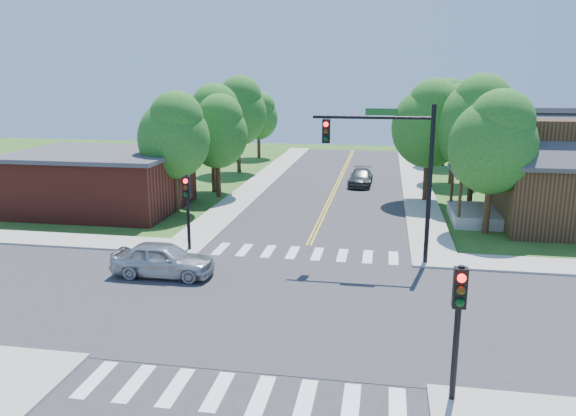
% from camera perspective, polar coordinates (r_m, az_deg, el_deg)
% --- Properties ---
extents(ground, '(100.00, 100.00, 0.00)m').
position_cam_1_polar(ground, '(21.37, -0.68, -9.79)').
color(ground, '#2B5019').
rests_on(ground, ground).
extents(road_ns, '(10.00, 90.00, 0.04)m').
position_cam_1_polar(road_ns, '(21.37, -0.68, -9.74)').
color(road_ns, '#2D2D30').
rests_on(road_ns, ground).
extents(road_ew, '(90.00, 10.00, 0.04)m').
position_cam_1_polar(road_ew, '(21.36, -0.68, -9.73)').
color(road_ew, '#2D2D30').
rests_on(road_ew, ground).
extents(intersection_patch, '(10.20, 10.20, 0.06)m').
position_cam_1_polar(intersection_patch, '(21.37, -0.68, -9.79)').
color(intersection_patch, '#2D2D30').
rests_on(intersection_patch, ground).
extents(sidewalk_nw, '(40.00, 40.00, 0.14)m').
position_cam_1_polar(sidewalk_nw, '(41.01, -18.65, 0.93)').
color(sidewalk_nw, '#9E9B93').
rests_on(sidewalk_nw, ground).
extents(crosswalk_north, '(8.85, 2.00, 0.01)m').
position_cam_1_polar(crosswalk_north, '(27.09, 1.73, -4.61)').
color(crosswalk_north, white).
rests_on(crosswalk_north, ground).
extents(crosswalk_south, '(8.85, 2.00, 0.01)m').
position_cam_1_polar(crosswalk_south, '(15.97, -4.98, -18.25)').
color(crosswalk_south, white).
rests_on(crosswalk_south, ground).
extents(centerline, '(0.30, 90.00, 0.01)m').
position_cam_1_polar(centerline, '(21.36, -0.68, -9.68)').
color(centerline, gold).
rests_on(centerline, ground).
extents(signal_mast_ne, '(5.30, 0.42, 7.20)m').
position_cam_1_polar(signal_mast_ne, '(25.16, 10.49, 5.02)').
color(signal_mast_ne, black).
rests_on(signal_mast_ne, ground).
extents(signal_pole_se, '(0.34, 0.42, 3.80)m').
position_cam_1_polar(signal_pole_se, '(14.98, 16.94, -9.79)').
color(signal_pole_se, black).
rests_on(signal_pole_se, ground).
extents(signal_pole_nw, '(0.34, 0.42, 3.80)m').
position_cam_1_polar(signal_pole_nw, '(27.16, -10.20, 0.94)').
color(signal_pole_nw, black).
rests_on(signal_pole_nw, ground).
extents(building_nw, '(10.40, 8.40, 3.73)m').
position_cam_1_polar(building_nw, '(37.65, -18.56, 2.69)').
color(building_nw, maroon).
rests_on(building_nw, ground).
extents(tree_e_a, '(4.57, 4.34, 7.76)m').
position_cam_1_polar(tree_e_a, '(31.44, 20.26, 6.49)').
color(tree_e_a, '#382314').
rests_on(tree_e_a, ground).
extents(tree_e_b, '(5.02, 4.77, 8.54)m').
position_cam_1_polar(tree_e_b, '(37.33, 18.65, 8.36)').
color(tree_e_b, '#382314').
rests_on(tree_e_b, ground).
extents(tree_e_c, '(4.61, 4.38, 7.83)m').
position_cam_1_polar(tree_e_c, '(45.88, 16.68, 8.72)').
color(tree_e_c, '#382314').
rests_on(tree_e_c, ground).
extents(tree_e_d, '(4.80, 4.56, 8.15)m').
position_cam_1_polar(tree_e_d, '(54.76, 15.86, 9.66)').
color(tree_e_d, '#382314').
rests_on(tree_e_d, ground).
extents(tree_w_a, '(4.42, 4.20, 7.52)m').
position_cam_1_polar(tree_w_a, '(35.17, -11.46, 7.42)').
color(tree_w_a, '#382314').
rests_on(tree_w_a, ground).
extents(tree_w_b, '(4.62, 4.39, 7.86)m').
position_cam_1_polar(tree_w_b, '(40.95, -7.62, 8.69)').
color(tree_w_b, '#382314').
rests_on(tree_w_b, ground).
extents(tree_w_c, '(4.96, 4.71, 8.43)m').
position_cam_1_polar(tree_w_c, '(49.24, -5.04, 9.96)').
color(tree_w_c, '#382314').
rests_on(tree_w_c, ground).
extents(tree_w_d, '(3.96, 3.76, 6.73)m').
position_cam_1_polar(tree_w_d, '(58.26, -2.95, 9.41)').
color(tree_w_d, '#382314').
rests_on(tree_w_d, ground).
extents(tree_house, '(4.85, 4.61, 8.25)m').
position_cam_1_polar(tree_house, '(38.45, 14.26, 8.49)').
color(tree_house, '#382314').
rests_on(tree_house, ground).
extents(tree_bldg, '(4.24, 4.03, 7.22)m').
position_cam_1_polar(tree_bldg, '(39.27, -7.14, 7.89)').
color(tree_bldg, '#382314').
rests_on(tree_bldg, ground).
extents(car_silver, '(1.77, 4.37, 1.49)m').
position_cam_1_polar(car_silver, '(24.49, -12.57, -5.20)').
color(car_silver, '#B1B5B8').
rests_on(car_silver, ground).
extents(car_dgrey, '(1.98, 4.40, 1.25)m').
position_cam_1_polar(car_dgrey, '(43.87, 7.39, 3.04)').
color(car_dgrey, '#323638').
rests_on(car_dgrey, ground).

